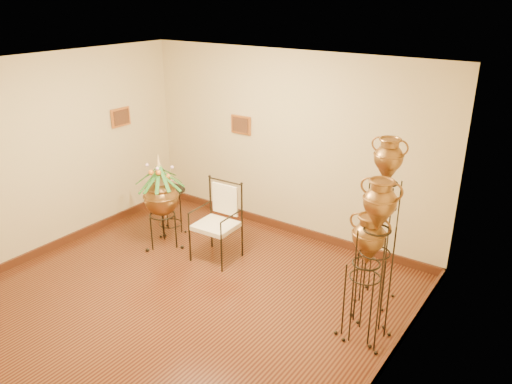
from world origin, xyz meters
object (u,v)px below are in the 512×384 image
Objects in this scene: amphora_mid at (374,263)px; planter_urn at (161,195)px; armchair at (216,223)px; amphora_tall at (382,221)px; side_table at (170,210)px.

amphora_mid is 3.37m from planter_urn.
amphora_mid reaches higher than armchair.
amphora_tall reaches higher than amphora_mid.
amphora_tall is 1.11× the size of amphora_mid.
armchair is (-2.47, 0.44, -0.39)m from amphora_mid.
amphora_tall is at bearing 106.70° from amphora_mid.
amphora_tall reaches higher than planter_urn.
amphora_tall is 2.32m from armchair.
armchair is (-2.24, -0.32, -0.51)m from amphora_tall.
planter_urn reaches higher than side_table.
side_table is (-3.59, 0.68, -0.57)m from amphora_mid.
armchair is at bearing -12.05° from side_table.
planter_urn is at bearing 174.98° from amphora_mid.
amphora_tall is 3.44m from side_table.
side_table is (-0.24, 0.38, -0.44)m from planter_urn.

